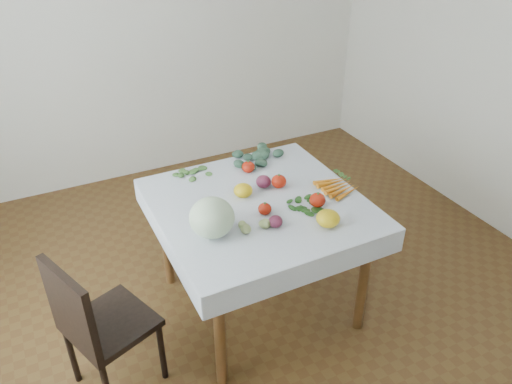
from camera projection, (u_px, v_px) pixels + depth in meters
ground at (259, 302)px, 3.17m from camera, size 4.00×4.00×0.00m
back_wall at (147, 19)px, 3.99m from camera, size 4.00×0.04×2.70m
table at (259, 217)px, 2.83m from camera, size 1.00×1.00×0.75m
tablecloth at (259, 203)px, 2.78m from camera, size 1.12×1.12×0.01m
chair at (94, 322)px, 2.38m from camera, size 0.49×0.49×0.85m
cabbage at (212, 218)px, 2.47m from camera, size 0.28×0.28×0.21m
tomato_a at (248, 167)px, 3.05m from camera, size 0.10×0.10×0.07m
tomato_b at (279, 181)px, 2.90m from camera, size 0.09×0.09×0.08m
tomato_c at (265, 209)px, 2.66m from camera, size 0.08×0.08×0.06m
tomato_d at (318, 200)px, 2.73m from camera, size 0.10×0.10×0.08m
heirloom_back at (243, 190)px, 2.81m from camera, size 0.11×0.11×0.08m
heirloom_front at (328, 218)px, 2.57m from camera, size 0.14×0.14×0.09m
onion_a at (263, 182)px, 2.90m from camera, size 0.10×0.10×0.07m
onion_b at (276, 221)px, 2.57m from camera, size 0.08×0.08×0.06m
tomatillo_cluster at (254, 226)px, 2.55m from camera, size 0.16×0.10×0.04m
carrot_bunch at (339, 186)px, 2.90m from camera, size 0.21×0.24×0.03m
kale_bunch at (258, 158)px, 3.19m from camera, size 0.35×0.27×0.04m
basil_bunch at (301, 205)px, 2.75m from camera, size 0.25×0.20×0.01m
dill_bunch at (192, 174)px, 3.03m from camera, size 0.20×0.15×0.02m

